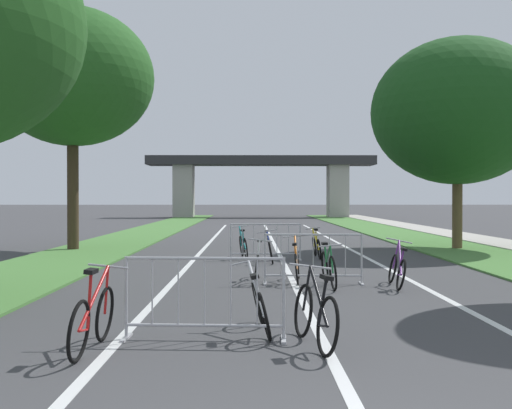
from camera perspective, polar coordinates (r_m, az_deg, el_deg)
name	(u,v)px	position (r m, az deg, el deg)	size (l,w,h in m)	color
grass_verge_left	(141,235)	(29.54, -10.83, -2.80)	(3.10, 62.77, 0.05)	#477A38
grass_verge_right	(398,234)	(29.91, 13.27, -2.77)	(3.10, 62.77, 0.05)	#477A38
sidewalk_path_right	(451,234)	(30.62, 17.92, -2.67)	(2.00, 62.77, 0.08)	#ADA89E
lane_stripe_center	(276,248)	(21.58, 1.92, -4.12)	(0.14, 36.31, 0.01)	silver
lane_stripe_right_lane	(348,248)	(21.83, 8.66, -4.07)	(0.14, 36.31, 0.01)	silver
lane_stripe_left_lane	(204,248)	(21.62, -4.89, -4.11)	(0.14, 36.31, 0.01)	silver
overpass_bridge	(261,174)	(55.25, 0.46, 2.91)	(20.63, 3.26, 5.57)	#2D2D30
tree_left_maple_mid	(73,78)	(21.84, -16.91, 11.37)	(5.49, 5.49, 8.22)	#3D2D1E
tree_right_cypress_far	(458,112)	(22.25, 18.47, 8.30)	(5.93, 5.93, 7.30)	brown
crowd_barrier_nearest	(204,299)	(7.76, -4.88, -8.87)	(2.08, 0.55, 1.05)	#ADADB2
crowd_barrier_second	(313,259)	(12.65, 5.42, -5.18)	(2.08, 0.51, 1.05)	#ADADB2
crowd_barrier_third	(265,242)	(17.45, 0.89, -3.57)	(2.07, 0.48, 1.05)	#ADADB2
bicycle_yellow_0	(317,246)	(18.13, 5.73, -3.95)	(0.44, 1.66, 0.90)	black
bicycle_silver_1	(260,306)	(8.12, 0.39, -9.56)	(0.54, 1.60, 0.97)	black
bicycle_teal_2	(243,246)	(17.95, -1.21, -3.92)	(0.54, 1.70, 0.96)	black
bicycle_white_3	(257,264)	(13.06, 0.07, -5.67)	(0.52, 1.61, 0.96)	black
bicycle_blue_4	(270,249)	(16.87, 1.33, -4.20)	(0.55, 1.74, 0.95)	black
bicycle_orange_5	(297,264)	(13.00, 3.88, -5.64)	(0.56, 1.61, 0.98)	black
bicycle_red_6	(93,318)	(7.42, -15.12, -10.32)	(0.50, 1.68, 1.00)	black
bicycle_green_7	(329,268)	(12.27, 6.85, -6.00)	(0.48, 1.67, 0.91)	black
bicycle_black_8	(315,315)	(7.44, 5.59, -10.32)	(0.55, 1.67, 0.97)	black
bicycle_purple_9	(397,270)	(12.51, 13.17, -5.99)	(0.58, 1.67, 0.97)	black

